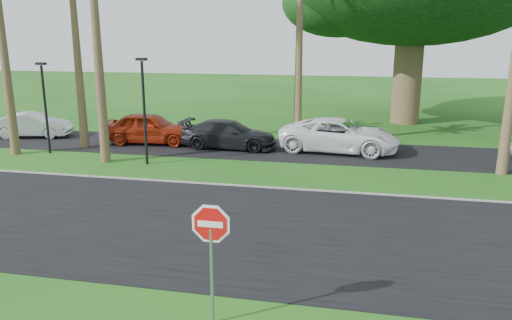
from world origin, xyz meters
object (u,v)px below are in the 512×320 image
object	(u,v)px
car_silver	(33,125)
car_red	(150,128)
car_dark	(229,135)
car_minivan	(339,136)
stop_sign_near	(211,240)

from	to	relation	value
car_silver	car_red	xyz separation A→B (m)	(7.06, -0.20, 0.14)
car_dark	car_minivan	distance (m)	5.49
car_silver	car_minivan	xyz separation A→B (m)	(16.91, -0.06, 0.12)
car_red	car_minivan	xyz separation A→B (m)	(9.85, 0.14, -0.02)
stop_sign_near	car_silver	xyz separation A→B (m)	(-15.18, 15.77, -1.10)
car_red	car_minivan	world-z (taller)	car_red
car_silver	car_dark	xyz separation A→B (m)	(11.43, -0.43, 0.02)
stop_sign_near	car_minivan	distance (m)	15.83
car_silver	car_minivan	size ratio (longest dim) A/B	0.71
car_red	car_silver	bearing A→B (deg)	83.31
car_red	car_dark	xyz separation A→B (m)	(4.37, -0.23, -0.12)
stop_sign_near	car_dark	size ratio (longest dim) A/B	0.54
car_dark	car_minivan	size ratio (longest dim) A/B	0.84
car_silver	car_red	bearing A→B (deg)	-104.08
car_minivan	car_red	bearing A→B (deg)	96.64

